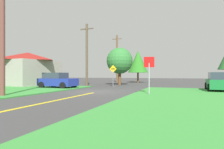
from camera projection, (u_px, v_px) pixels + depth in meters
ground_plane at (98, 92)px, 16.84m from camera, size 120.00×120.00×0.00m
lane_stripe_center at (30, 106)px, 9.29m from camera, size 0.20×14.00×0.01m
stop_sign at (149, 68)px, 14.19m from camera, size 0.72×0.20×2.67m
parked_car_near_building at (57, 80)px, 21.12m from camera, size 4.09×2.33×1.62m
car_on_crossroad at (220, 82)px, 17.20m from camera, size 2.14×4.20×1.62m
utility_pole_near at (2, 22)px, 13.10m from camera, size 1.80×0.31×9.45m
utility_pole_mid at (87, 54)px, 25.23m from camera, size 1.80×0.29×7.71m
utility_pole_far at (117, 58)px, 37.32m from camera, size 1.80×0.34×8.63m
direction_sign at (113, 73)px, 23.55m from camera, size 0.90×0.16×2.52m
pine_tree_center at (120, 61)px, 27.25m from camera, size 3.51×3.51×5.02m
oak_tree_right at (138, 62)px, 35.45m from camera, size 3.47×3.47×5.56m
barn at (28, 69)px, 26.07m from camera, size 6.95×7.14×4.24m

